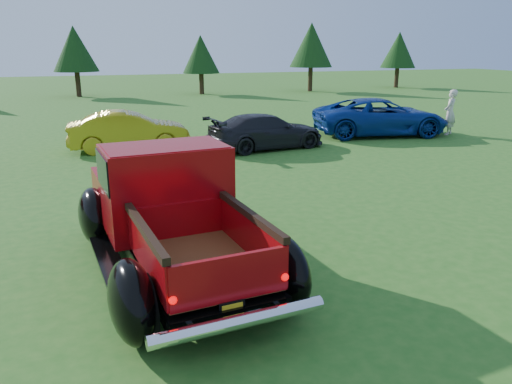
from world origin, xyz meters
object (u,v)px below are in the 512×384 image
tree_mid_right (201,54)px  show_car_blue (381,117)px  tree_far_east (399,50)px  tree_east (311,45)px  show_car_yellow (129,131)px  show_car_grey (266,131)px  tree_mid_left (75,49)px  pickup_truck (167,209)px  spectator (450,112)px

tree_mid_right → show_car_blue: 20.94m
tree_far_east → show_car_blue: (-15.38, -21.16, -2.49)m
tree_east → show_car_yellow: (-16.52, -19.85, -2.97)m
show_car_grey → tree_mid_right: bearing=-15.7°
tree_mid_left → tree_east: size_ratio=0.93×
tree_mid_left → pickup_truck: 31.60m
tree_mid_right → show_car_grey: (-2.85, -21.75, -2.35)m
tree_far_east → show_car_blue: bearing=-126.0°
tree_mid_left → spectator: 26.84m
tree_mid_left → tree_far_east: size_ratio=1.04×
show_car_blue → spectator: (2.76, -0.88, 0.17)m
tree_mid_left → tree_mid_right: bearing=-6.3°
show_car_grey → spectator: bearing=-96.7°
show_car_blue → tree_far_east: bearing=-25.3°
tree_mid_left → tree_mid_right: (9.00, -1.00, -0.41)m
show_car_yellow → show_car_grey: 4.88m
show_car_blue → spectator: spectator is taller
tree_east → show_car_yellow: 26.00m
tree_east → pickup_truck: (-16.89, -29.99, -2.69)m
show_car_grey → pickup_truck: bearing=141.8°
tree_east → show_car_grey: bearing=-119.1°
tree_mid_left → spectator: (14.38, -22.53, -2.45)m
tree_mid_left → tree_far_east: tree_mid_left is taller
show_car_grey → show_car_blue: 5.58m
tree_mid_left → pickup_truck: tree_mid_left is taller
show_car_yellow → tree_east: bearing=-37.2°
tree_east → spectator: 21.51m
show_car_yellow → show_car_blue: 10.15m
tree_far_east → show_car_blue: size_ratio=0.88×
tree_far_east → pickup_truck: tree_far_east is taller
tree_east → show_car_grey: 24.52m
show_car_grey → show_car_blue: size_ratio=0.79×
tree_far_east → show_car_yellow: tree_far_east is taller
show_car_yellow → pickup_truck: bearing=-179.5°
tree_east → spectator: bearing=-99.8°
tree_mid_right → show_car_yellow: 21.82m
show_car_yellow → show_car_blue: size_ratio=0.76×
tree_east → spectator: size_ratio=2.90×
tree_mid_right → show_car_grey: 22.06m
tree_east → tree_mid_left: bearing=175.2°
tree_mid_left → show_car_grey: tree_mid_left is taller
tree_mid_right → tree_east: bearing=-3.2°
tree_mid_right → show_car_yellow: size_ratio=1.06×
tree_far_east → show_car_blue: 26.27m
pickup_truck → show_car_yellow: size_ratio=1.36×
show_car_blue → show_car_yellow: bearing=99.0°
tree_far_east → tree_east: bearing=-173.7°
pickup_truck → show_car_yellow: (0.37, 10.14, -0.28)m
tree_east → show_car_yellow: size_ratio=1.30×
tree_mid_left → show_car_grey: bearing=-74.9°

